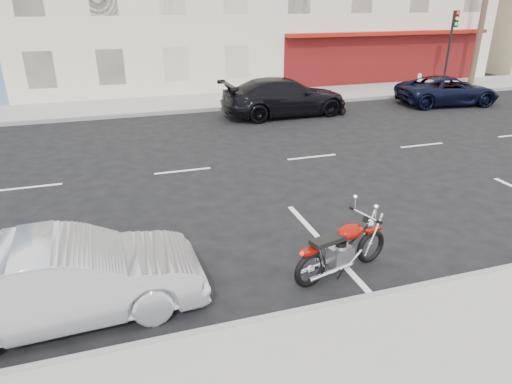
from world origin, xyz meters
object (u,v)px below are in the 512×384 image
at_px(motorcycle, 372,239).
at_px(sedan_silver, 66,279).
at_px(fire_hydrant, 419,80).
at_px(suv_far, 448,91).
at_px(traffic_light, 451,39).
at_px(car_far, 285,97).

distance_m(motorcycle, sedan_silver, 5.21).
height_order(fire_hydrant, sedan_silver, sedan_silver).
relative_size(fire_hydrant, suv_far, 0.16).
xyz_separation_m(traffic_light, sedan_silver, (-18.18, -14.21, -1.89)).
bearing_deg(motorcycle, traffic_light, 32.40).
bearing_deg(suv_far, sedan_silver, 131.76).
relative_size(fire_hydrant, car_far, 0.14).
bearing_deg(car_far, traffic_light, -76.40).
relative_size(traffic_light, sedan_silver, 0.93).
height_order(traffic_light, fire_hydrant, traffic_light).
height_order(fire_hydrant, suv_far, suv_far).
height_order(suv_far, car_far, car_far).
xyz_separation_m(sedan_silver, car_far, (7.85, 11.25, 0.10)).
xyz_separation_m(fire_hydrant, suv_far, (-1.00, -3.45, 0.11)).
xyz_separation_m(traffic_light, car_far, (-10.33, -2.96, -1.79)).
bearing_deg(fire_hydrant, traffic_light, -6.36).
height_order(fire_hydrant, car_far, car_far).
bearing_deg(motorcycle, suv_far, 31.00).
xyz_separation_m(sedan_silver, suv_far, (15.68, 10.93, -0.03)).
height_order(traffic_light, suv_far, traffic_light).
bearing_deg(motorcycle, fire_hydrant, 36.20).
bearing_deg(suv_far, car_far, 94.49).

